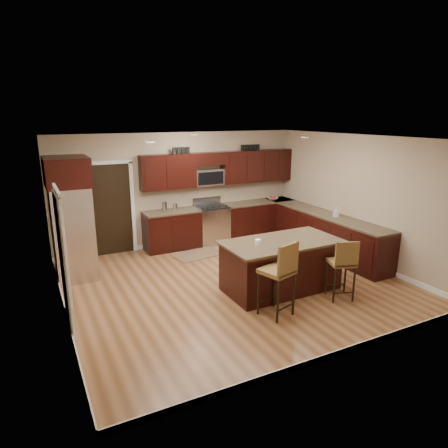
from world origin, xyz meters
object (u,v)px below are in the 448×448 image
stool_left (281,271)px  refrigerator (71,217)px  island (281,267)px  stool_right (343,263)px  range (211,224)px

stool_left → refrigerator: 4.13m
island → stool_right: size_ratio=1.95×
range → refrigerator: size_ratio=0.47×
stool_right → stool_left: bearing=-160.5°
island → refrigerator: size_ratio=0.90×
stool_left → stool_right: 1.29m
island → stool_left: (-0.61, -0.85, 0.34)m
range → refrigerator: bearing=-166.8°
stool_right → refrigerator: size_ratio=0.46×
stool_right → refrigerator: bearing=160.5°
range → stool_left: bearing=-99.4°
range → stool_right: range is taller
island → range: bearing=88.8°
range → stool_right: size_ratio=1.02×
range → refrigerator: refrigerator is taller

